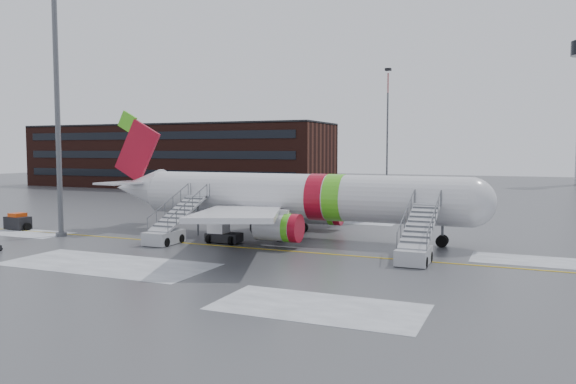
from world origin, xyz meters
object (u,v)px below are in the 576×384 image
at_px(airstair_fwd, 416,246).
at_px(airstair_aft, 169,229).
at_px(pushback_tug, 222,234).
at_px(baggage_tractor, 18,222).
at_px(light_mast_near, 56,74).
at_px(airliner, 287,197).

height_order(airstair_fwd, airstair_aft, same).
relative_size(pushback_tug, baggage_tractor, 0.92).
height_order(baggage_tractor, light_mast_near, light_mast_near).
height_order(airstair_fwd, pushback_tug, airstair_fwd).
distance_m(airstair_fwd, baggage_tractor, 36.93).
xyz_separation_m(airstair_fwd, pushback_tug, (-15.67, 1.63, -0.37)).
bearing_deg(airstair_fwd, baggage_tractor, 178.96).
relative_size(airstair_fwd, pushback_tug, 2.75).
height_order(airliner, pushback_tug, airliner).
relative_size(airstair_fwd, baggage_tractor, 2.54).
bearing_deg(light_mast_near, airstair_fwd, 1.45).
bearing_deg(airstair_fwd, light_mast_near, -178.55).
relative_size(baggage_tractor, light_mast_near, 0.11).
distance_m(pushback_tug, light_mast_near, 19.70).
xyz_separation_m(baggage_tractor, light_mast_near, (6.72, -1.43, 13.14)).
distance_m(baggage_tractor, light_mast_near, 14.83).
bearing_deg(airliner, baggage_tractor, -166.70).
height_order(airliner, airstair_aft, airliner).
bearing_deg(airliner, pushback_tug, -125.90).
xyz_separation_m(airliner, airstair_fwd, (12.12, -6.54, -2.35)).
bearing_deg(light_mast_near, pushback_tug, 9.36).
relative_size(airliner, baggage_tractor, 11.54).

